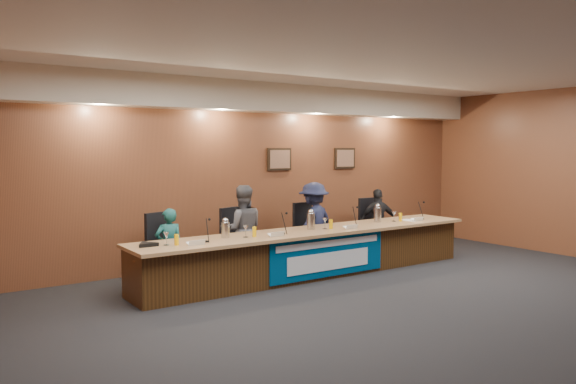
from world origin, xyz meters
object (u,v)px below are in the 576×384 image
object	(u,v)px
panelist_c	(314,223)
speakerphone	(147,244)
carafe_left	(225,230)
carafe_mid	(311,221)
office_chair_c	(310,236)
panelist_d	(378,222)
carafe_right	(378,215)
panelist_b	(242,230)
office_chair_b	(239,244)
banner	(329,256)
panelist_a	(169,247)
dais_body	(313,254)
office_chair_a	(166,252)
office_chair_d	(374,229)

from	to	relation	value
panelist_c	speakerphone	size ratio (longest dim) A/B	4.54
carafe_left	carafe_mid	bearing A→B (deg)	-1.59
office_chair_c	speakerphone	distance (m)	3.45
panelist_c	panelist_d	xyz separation A→B (m)	(1.57, 0.00, -0.09)
panelist_d	speakerphone	bearing A→B (deg)	31.42
panelist_c	carafe_right	bearing A→B (deg)	124.80
panelist_c	speakerphone	world-z (taller)	panelist_c
carafe_left	panelist_b	bearing A→B (deg)	44.96
office_chair_b	office_chair_c	world-z (taller)	same
office_chair_c	office_chair_b	bearing A→B (deg)	173.98
banner	panelist_a	size ratio (longest dim) A/B	1.90
banner	carafe_right	size ratio (longest dim) A/B	8.64
dais_body	office_chair_a	bearing A→B (deg)	159.26
office_chair_a	office_chair_d	xyz separation A→B (m)	(4.31, 0.00, 0.00)
banner	carafe_right	bearing A→B (deg)	17.55
dais_body	carafe_mid	world-z (taller)	carafe_mid
office_chair_b	carafe_left	world-z (taller)	carafe_left
office_chair_d	carafe_left	distance (m)	3.81
office_chair_a	office_chair_c	distance (m)	2.74
panelist_c	panelist_b	bearing A→B (deg)	-18.74
panelist_b	carafe_right	world-z (taller)	panelist_b
panelist_a	carafe_right	distance (m)	3.72
office_chair_b	dais_body	bearing A→B (deg)	-59.32
panelist_c	carafe_right	world-z (taller)	panelist_c
dais_body	panelist_d	size ratio (longest dim) A/B	4.72
panelist_a	panelist_d	distance (m)	4.31
panelist_d	office_chair_d	xyz separation A→B (m)	(0.00, 0.10, -0.15)
panelist_d	office_chair_b	xyz separation A→B (m)	(-3.04, 0.10, -0.15)
panelist_d	office_chair_c	size ratio (longest dim) A/B	2.65
dais_body	banner	bearing A→B (deg)	-90.00
panelist_d	carafe_left	bearing A→B (deg)	33.49
office_chair_a	panelist_c	bearing A→B (deg)	-19.49
dais_body	speakerphone	world-z (taller)	speakerphone
office_chair_a	office_chair_b	bearing A→B (deg)	-17.40
dais_body	office_chair_d	xyz separation A→B (m)	(2.14, 0.82, 0.13)
dais_body	office_chair_b	distance (m)	1.22
office_chair_a	office_chair_d	size ratio (longest dim) A/B	1.00
panelist_b	panelist_c	xyz separation A→B (m)	(1.47, 0.00, -0.00)
panelist_d	office_chair_d	world-z (taller)	panelist_d
panelist_a	carafe_mid	bearing A→B (deg)	167.52
panelist_b	panelist_c	bearing A→B (deg)	-158.73
panelist_b	panelist_d	bearing A→B (deg)	-158.73
panelist_a	carafe_left	world-z (taller)	panelist_a
dais_body	office_chair_b	bearing A→B (deg)	137.53
office_chair_b	office_chair_c	size ratio (longest dim) A/B	1.00
office_chair_a	office_chair_b	world-z (taller)	same
dais_body	carafe_left	size ratio (longest dim) A/B	26.31
dais_body	banner	world-z (taller)	banner
banner	office_chair_a	distance (m)	2.50
panelist_a	office_chair_c	size ratio (longest dim) A/B	2.42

